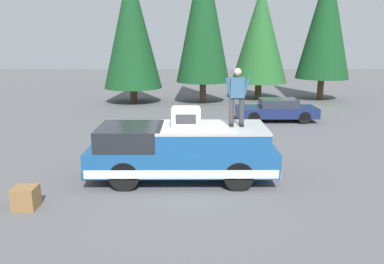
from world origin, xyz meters
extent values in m
plane|color=#565659|center=(0.00, 0.00, 0.00)|extent=(90.00, 90.00, 0.00)
cube|color=navy|center=(0.33, 0.19, 0.70)|extent=(2.00, 5.50, 0.70)
cube|color=silver|center=(0.33, 0.19, 0.51)|extent=(2.01, 5.39, 0.24)
cube|color=black|center=(0.33, 1.70, 1.35)|extent=(1.84, 1.87, 0.60)
cube|color=navy|center=(0.33, -0.69, 1.31)|extent=(1.92, 3.19, 0.52)
cube|color=#A8AAAF|center=(0.33, -0.69, 1.61)|extent=(1.94, 3.19, 0.08)
cube|color=#232326|center=(0.33, 2.88, 0.43)|extent=(1.96, 0.16, 0.20)
cube|color=#B2B5BA|center=(0.33, -2.50, 0.43)|extent=(1.96, 0.16, 0.20)
cylinder|color=black|center=(-0.52, 1.78, 0.42)|extent=(0.30, 0.84, 0.84)
cylinder|color=black|center=(1.18, 1.78, 0.42)|extent=(0.30, 0.84, 0.84)
cylinder|color=black|center=(-0.52, -1.41, 0.42)|extent=(0.30, 0.84, 0.84)
cylinder|color=black|center=(1.18, -1.41, 0.42)|extent=(0.30, 0.84, 0.84)
cube|color=silver|center=(0.38, 0.07, 1.91)|extent=(0.64, 0.84, 0.52)
cube|color=#2D2D30|center=(0.06, 0.07, 1.91)|extent=(0.01, 0.59, 0.29)
cube|color=#99999E|center=(0.38, 0.07, 2.19)|extent=(0.58, 0.76, 0.04)
cylinder|color=#333338|center=(0.36, -1.56, 2.07)|extent=(0.15, 0.15, 0.84)
cube|color=black|center=(0.32, -1.56, 1.69)|extent=(0.26, 0.11, 0.08)
cylinder|color=#333338|center=(0.36, -1.26, 2.07)|extent=(0.15, 0.15, 0.84)
cube|color=black|center=(0.32, -1.26, 1.69)|extent=(0.26, 0.11, 0.08)
cube|color=#335B7A|center=(0.36, -1.41, 2.78)|extent=(0.24, 0.40, 0.58)
sphere|color=beige|center=(0.36, -1.41, 3.23)|extent=(0.22, 0.22, 0.22)
cylinder|color=#335B7A|center=(0.33, -1.66, 2.78)|extent=(0.09, 0.23, 0.58)
cylinder|color=#335B7A|center=(0.33, -1.17, 2.78)|extent=(0.09, 0.23, 0.58)
cube|color=navy|center=(8.89, -4.52, 0.49)|extent=(1.64, 4.10, 0.50)
cube|color=#282D38|center=(8.89, -4.62, 0.95)|extent=(1.31, 1.89, 0.42)
cylinder|color=black|center=(8.17, -3.25, 0.31)|extent=(0.20, 0.62, 0.62)
cylinder|color=black|center=(9.61, -3.25, 0.31)|extent=(0.20, 0.62, 0.62)
cylinder|color=black|center=(8.17, -5.79, 0.31)|extent=(0.20, 0.62, 0.62)
cylinder|color=black|center=(9.61, -5.79, 0.31)|extent=(0.20, 0.62, 0.62)
cube|color=olive|center=(-1.71, 4.06, 0.28)|extent=(0.56, 0.56, 0.56)
cylinder|color=#4C3826|center=(16.19, -9.22, 0.75)|extent=(0.43, 0.43, 1.50)
cone|color=#14421E|center=(16.19, -9.22, 5.39)|extent=(3.62, 3.62, 7.79)
cylinder|color=#4C3826|center=(16.67, -4.93, 0.59)|extent=(0.47, 0.47, 1.18)
cone|color=#235B28|center=(16.67, -4.93, 4.49)|extent=(3.89, 3.89, 6.62)
cylinder|color=#4C3826|center=(14.92, -0.90, 0.70)|extent=(0.42, 0.42, 1.41)
cone|color=#14421E|center=(14.92, -0.90, 5.76)|extent=(3.51, 3.51, 8.71)
cylinder|color=#4C3826|center=(14.96, 3.73, 0.50)|extent=(0.46, 0.46, 1.00)
cone|color=#14421E|center=(14.96, 3.73, 4.88)|extent=(3.81, 3.81, 7.75)
camera|label=1|loc=(-10.65, -0.06, 4.12)|focal=35.86mm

